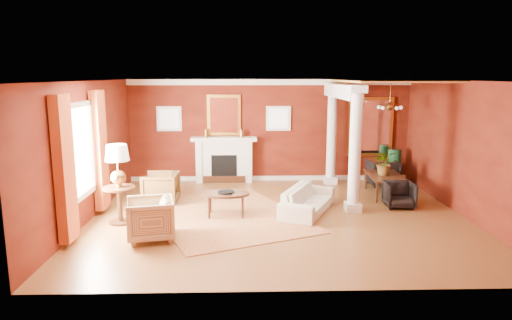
{
  "coord_description": "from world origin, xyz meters",
  "views": [
    {
      "loc": [
        -0.74,
        -9.49,
        3.01
      ],
      "look_at": [
        -0.47,
        0.5,
        1.15
      ],
      "focal_mm": 32.0,
      "sensor_mm": 36.0,
      "label": 1
    }
  ],
  "objects_px": {
    "armchair_stripe": "(150,217)",
    "coffee_table": "(226,195)",
    "sofa": "(308,196)",
    "dining_table": "(386,180)",
    "side_table": "(118,170)",
    "armchair_leopard": "(161,186)"
  },
  "relations": [
    {
      "from": "sofa",
      "to": "dining_table",
      "type": "height_order",
      "value": "dining_table"
    },
    {
      "from": "armchair_leopard",
      "to": "coffee_table",
      "type": "bearing_deg",
      "value": 58.24
    },
    {
      "from": "armchair_stripe",
      "to": "side_table",
      "type": "relative_size",
      "value": 0.52
    },
    {
      "from": "coffee_table",
      "to": "dining_table",
      "type": "distance_m",
      "value": 4.28
    },
    {
      "from": "sofa",
      "to": "dining_table",
      "type": "relative_size",
      "value": 1.29
    },
    {
      "from": "armchair_stripe",
      "to": "coffee_table",
      "type": "bearing_deg",
      "value": 124.08
    },
    {
      "from": "side_table",
      "to": "coffee_table",
      "type": "bearing_deg",
      "value": 10.98
    },
    {
      "from": "sofa",
      "to": "coffee_table",
      "type": "xyz_separation_m",
      "value": [
        -1.81,
        -0.21,
        0.09
      ]
    },
    {
      "from": "coffee_table",
      "to": "side_table",
      "type": "bearing_deg",
      "value": -169.02
    },
    {
      "from": "side_table",
      "to": "armchair_leopard",
      "type": "bearing_deg",
      "value": 69.0
    },
    {
      "from": "dining_table",
      "to": "side_table",
      "type": "bearing_deg",
      "value": 111.83
    },
    {
      "from": "armchair_leopard",
      "to": "armchair_stripe",
      "type": "distance_m",
      "value": 2.48
    },
    {
      "from": "sofa",
      "to": "dining_table",
      "type": "xyz_separation_m",
      "value": [
        2.18,
        1.35,
        0.04
      ]
    },
    {
      "from": "armchair_stripe",
      "to": "coffee_table",
      "type": "relative_size",
      "value": 0.84
    },
    {
      "from": "side_table",
      "to": "dining_table",
      "type": "xyz_separation_m",
      "value": [
        6.16,
        1.98,
        -0.7
      ]
    },
    {
      "from": "armchair_leopard",
      "to": "armchair_stripe",
      "type": "height_order",
      "value": "armchair_stripe"
    },
    {
      "from": "armchair_stripe",
      "to": "dining_table",
      "type": "height_order",
      "value": "armchair_stripe"
    },
    {
      "from": "armchair_stripe",
      "to": "dining_table",
      "type": "xyz_separation_m",
      "value": [
        5.34,
        2.96,
        -0.01
      ]
    },
    {
      "from": "armchair_leopard",
      "to": "dining_table",
      "type": "distance_m",
      "value": 5.61
    },
    {
      "from": "sofa",
      "to": "coffee_table",
      "type": "height_order",
      "value": "sofa"
    },
    {
      "from": "sofa",
      "to": "armchair_stripe",
      "type": "bearing_deg",
      "value": 141.51
    },
    {
      "from": "sofa",
      "to": "coffee_table",
      "type": "relative_size",
      "value": 1.9
    }
  ]
}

